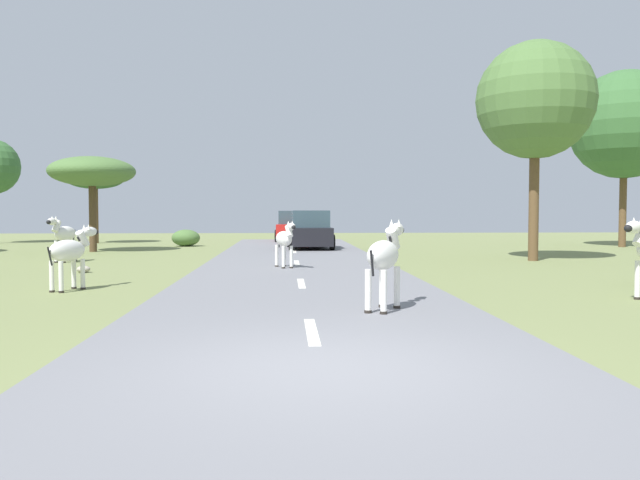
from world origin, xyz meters
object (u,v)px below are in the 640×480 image
at_px(zebra_2, 70,251).
at_px(tree_7, 625,125).
at_px(car_0, 310,231).
at_px(tree_6, 95,180).
at_px(zebra_4, 64,234).
at_px(zebra_3, 385,256).
at_px(tree_1, 535,101).
at_px(zebra_0, 285,240).
at_px(rock_2, 83,269).
at_px(bush_1, 186,238).
at_px(car_1, 294,227).
at_px(tree_0, 92,172).

height_order(zebra_2, tree_7, tree_7).
height_order(car_0, tree_6, tree_6).
bearing_deg(zebra_4, zebra_3, 141.16).
xyz_separation_m(tree_1, tree_6, (-19.23, 13.64, -2.14)).
bearing_deg(tree_6, zebra_0, -57.71).
distance_m(tree_1, rock_2, 15.95).
xyz_separation_m(zebra_3, rock_2, (-7.45, 7.61, -0.88)).
bearing_deg(bush_1, car_0, -26.26).
bearing_deg(bush_1, tree_6, 147.54).
xyz_separation_m(zebra_4, bush_1, (2.59, 9.96, -0.53)).
xyz_separation_m(car_1, tree_6, (-10.99, -1.14, 2.63)).
bearing_deg(tree_0, tree_1, -19.22).
bearing_deg(tree_0, zebra_3, -59.77).
xyz_separation_m(zebra_3, bush_1, (-6.70, 21.40, -0.55)).
distance_m(bush_1, rock_2, 13.82).
height_order(zebra_3, car_1, car_1).
height_order(tree_1, bush_1, tree_1).
bearing_deg(rock_2, zebra_4, 115.65).
bearing_deg(bush_1, car_1, 39.95).
bearing_deg(tree_7, zebra_0, -145.89).
bearing_deg(car_1, zebra_3, -83.28).
height_order(zebra_0, bush_1, zebra_0).
bearing_deg(car_1, rock_2, -104.69).
xyz_separation_m(zebra_2, car_1, (5.25, 22.57, -0.02)).
xyz_separation_m(zebra_0, tree_0, (-8.30, 8.85, 2.54)).
height_order(car_0, bush_1, car_0).
bearing_deg(zebra_3, car_1, 120.63).
distance_m(zebra_0, tree_6, 19.73).
relative_size(zebra_4, bush_1, 1.20).
bearing_deg(bush_1, zebra_4, -104.60).
bearing_deg(car_0, car_1, 93.00).
xyz_separation_m(tree_0, bush_1, (3.33, 4.20, -3.02)).
relative_size(zebra_3, tree_1, 0.20).
bearing_deg(tree_1, zebra_2, -150.02).
height_order(car_0, rock_2, car_0).
distance_m(zebra_4, rock_2, 4.34).
bearing_deg(car_0, zebra_4, -142.96).
bearing_deg(tree_6, zebra_4, -77.92).
xyz_separation_m(tree_0, tree_6, (-2.15, 7.68, 0.04)).
bearing_deg(tree_7, zebra_3, -127.17).
height_order(zebra_2, rock_2, zebra_2).
bearing_deg(car_1, bush_1, -135.93).
relative_size(zebra_0, zebra_4, 0.86).
xyz_separation_m(zebra_4, rock_2, (1.84, -3.83, -0.86)).
bearing_deg(zebra_2, tree_7, 61.46).
distance_m(zebra_4, tree_0, 6.31).
distance_m(zebra_2, tree_1, 16.29).
xyz_separation_m(car_1, bush_1, (-5.52, -4.62, -0.43)).
xyz_separation_m(zebra_0, tree_7, (16.54, 11.20, 5.07)).
height_order(zebra_2, bush_1, zebra_2).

